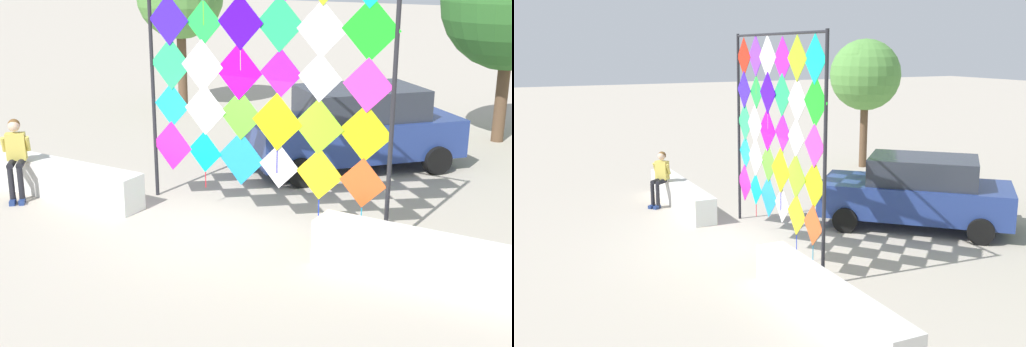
# 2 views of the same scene
# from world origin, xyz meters

# --- Properties ---
(ground) EXTENTS (120.00, 120.00, 0.00)m
(ground) POSITION_xyz_m (0.00, 0.00, 0.00)
(ground) COLOR #ADA393
(plaza_ledge_left) EXTENTS (4.27, 0.57, 0.68)m
(plaza_ledge_left) POSITION_xyz_m (-3.97, -0.25, 0.34)
(plaza_ledge_left) COLOR silver
(plaza_ledge_left) RESTS_ON ground
(plaza_ledge_right) EXTENTS (4.27, 0.57, 0.68)m
(plaza_ledge_right) POSITION_xyz_m (3.97, -0.25, 0.34)
(plaza_ledge_right) COLOR silver
(plaza_ledge_right) RESTS_ON ground
(kite_display_rack) EXTENTS (4.87, 0.37, 4.70)m
(kite_display_rack) POSITION_xyz_m (0.23, 0.62, 2.73)
(kite_display_rack) COLOR #232328
(kite_display_rack) RESTS_ON ground
(seated_vendor) EXTENTS (0.71, 0.73, 1.53)m
(seated_vendor) POSITION_xyz_m (-4.28, -0.74, 0.90)
(seated_vendor) COLOR black
(seated_vendor) RESTS_ON ground
(parked_car) EXTENTS (4.53, 4.67, 1.77)m
(parked_car) POSITION_xyz_m (0.39, 4.46, 0.90)
(parked_car) COLOR navy
(parked_car) RESTS_ON ground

